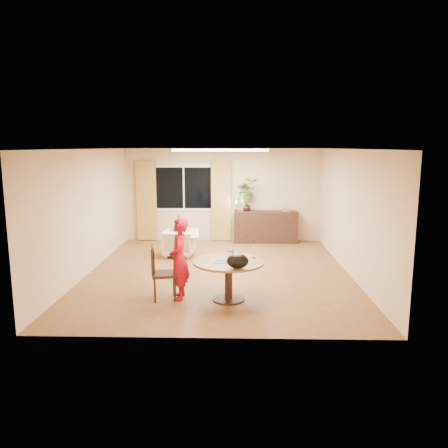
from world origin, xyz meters
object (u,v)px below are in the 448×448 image
Objects in this scene: dining_table at (229,269)px; sideboard at (266,227)px; armchair at (179,243)px; dining_chair at (164,272)px; child at (179,259)px.

dining_table is 0.70× the size of sideboard.
sideboard is at bearing -139.10° from armchair.
sideboard reaches higher than armchair.
child is at bearing -2.79° from dining_chair.
dining_table is 3.32m from armchair.
child is (0.26, 0.04, 0.23)m from dining_chair.
dining_chair is 0.67× the size of child.
dining_chair is 5.13m from sideboard.
dining_table is 1.13m from dining_chair.
dining_table is 1.72× the size of armchair.
dining_table is at bearing 116.83° from armchair.
child reaches higher than dining_table.
child is 2.00× the size of armchair.
armchair is at bearing 81.34° from dining_chair.
child is at bearing 176.23° from dining_table.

